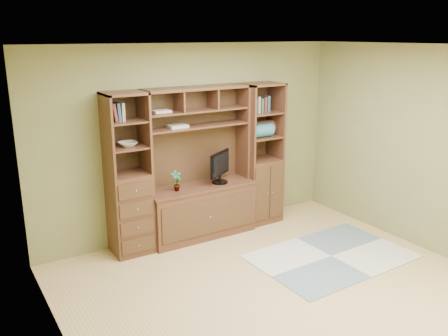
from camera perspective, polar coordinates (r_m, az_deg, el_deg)
room at (r=4.91m, az=7.34°, el=-1.02°), size 4.60×4.10×2.64m
center_hutch at (r=6.35m, az=-2.85°, el=0.42°), size 1.54×0.53×2.05m
left_tower at (r=5.99m, az=-11.43°, el=-0.84°), size 0.50×0.45×2.05m
right_tower at (r=6.92m, az=4.43°, el=1.68°), size 0.55×0.45×2.05m
rug at (r=6.23m, az=12.78°, el=-10.31°), size 1.97×1.34×0.01m
monitor at (r=6.45m, az=-0.51°, el=0.77°), size 0.54×0.45×0.61m
orchid at (r=6.20m, az=-5.76°, el=-1.54°), size 0.15×0.10×0.28m
magazines at (r=6.18m, az=-5.62°, el=5.03°), size 0.25×0.18×0.04m
bowl at (r=5.89m, az=-11.50°, el=2.84°), size 0.23×0.23×0.06m
blanket_teal at (r=6.78m, az=4.50°, el=4.52°), size 0.34×0.19×0.19m
blanket_red at (r=6.94m, az=4.62°, el=4.85°), size 0.37×0.21×0.21m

